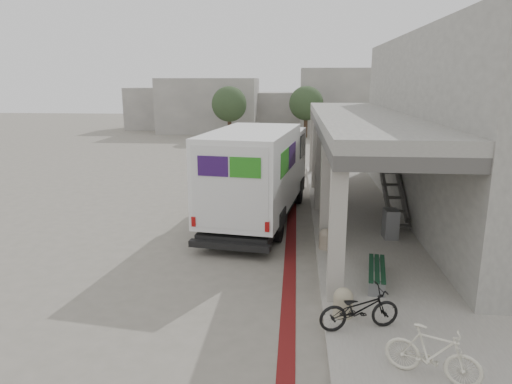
# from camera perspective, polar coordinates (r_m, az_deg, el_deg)

# --- Properties ---
(ground) EXTENTS (120.00, 120.00, 0.00)m
(ground) POSITION_cam_1_polar(r_m,az_deg,el_deg) (14.74, 0.42, -7.11)
(ground) COLOR slate
(ground) RESTS_ON ground
(bike_lane_stripe) EXTENTS (0.35, 40.00, 0.01)m
(bike_lane_stripe) POSITION_cam_1_polar(r_m,az_deg,el_deg) (16.58, 4.43, -4.73)
(bike_lane_stripe) COLOR #601313
(bike_lane_stripe) RESTS_ON ground
(sidewalk) EXTENTS (4.40, 28.00, 0.12)m
(sidewalk) POSITION_cam_1_polar(r_m,az_deg,el_deg) (14.96, 16.00, -7.10)
(sidewalk) COLOR gray
(sidewalk) RESTS_ON ground
(transit_building) EXTENTS (7.60, 17.00, 7.00)m
(transit_building) POSITION_cam_1_polar(r_m,az_deg,el_deg) (19.20, 22.54, 7.18)
(transit_building) COLOR gray
(transit_building) RESTS_ON ground
(distant_backdrop) EXTENTS (28.00, 10.00, 6.50)m
(distant_backdrop) POSITION_cam_1_polar(r_m,az_deg,el_deg) (49.84, 0.47, 10.80)
(distant_backdrop) COLOR gray
(distant_backdrop) RESTS_ON ground
(tree_left) EXTENTS (3.20, 3.20, 4.80)m
(tree_left) POSITION_cam_1_polar(r_m,az_deg,el_deg) (42.22, -3.37, 10.90)
(tree_left) COLOR #38281C
(tree_left) RESTS_ON ground
(tree_mid) EXTENTS (3.20, 3.20, 4.80)m
(tree_mid) POSITION_cam_1_polar(r_m,az_deg,el_deg) (43.79, 6.29, 10.94)
(tree_mid) COLOR #38281C
(tree_mid) RESTS_ON ground
(tree_right) EXTENTS (3.20, 3.20, 4.80)m
(tree_right) POSITION_cam_1_polar(r_m,az_deg,el_deg) (43.70, 17.04, 10.43)
(tree_right) COLOR #38281C
(tree_right) RESTS_ON ground
(fedex_truck) EXTENTS (3.68, 8.63, 3.57)m
(fedex_truck) POSITION_cam_1_polar(r_m,az_deg,el_deg) (17.23, 0.28, 2.54)
(fedex_truck) COLOR black
(fedex_truck) RESTS_ON ground
(bench) EXTENTS (0.70, 1.92, 0.44)m
(bench) POSITION_cam_1_polar(r_m,az_deg,el_deg) (12.38, 14.86, -9.60)
(bench) COLOR slate
(bench) RESTS_ON sidewalk
(bollard_near) EXTENTS (0.44, 0.44, 0.66)m
(bollard_near) POSITION_cam_1_polar(r_m,az_deg,el_deg) (10.63, 10.84, -13.34)
(bollard_near) COLOR gray
(bollard_near) RESTS_ON sidewalk
(bollard_far) EXTENTS (0.43, 0.43, 0.64)m
(bollard_far) POSITION_cam_1_polar(r_m,az_deg,el_deg) (14.49, 8.74, -5.78)
(bollard_far) COLOR gray
(bollard_far) RESTS_ON sidewalk
(utility_cabinet) EXTENTS (0.47, 0.61, 0.99)m
(utility_cabinet) POSITION_cam_1_polar(r_m,az_deg,el_deg) (15.85, 16.47, -3.84)
(utility_cabinet) COLOR gray
(utility_cabinet) RESTS_ON sidewalk
(bicycle_black) EXTENTS (1.85, 1.06, 0.92)m
(bicycle_black) POSITION_cam_1_polar(r_m,az_deg,el_deg) (10.13, 12.79, -14.05)
(bicycle_black) COLOR black
(bicycle_black) RESTS_ON sidewalk
(bicycle_cream) EXTENTS (1.70, 1.12, 0.99)m
(bicycle_cream) POSITION_cam_1_polar(r_m,az_deg,el_deg) (8.98, 21.24, -18.29)
(bicycle_cream) COLOR beige
(bicycle_cream) RESTS_ON sidewalk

